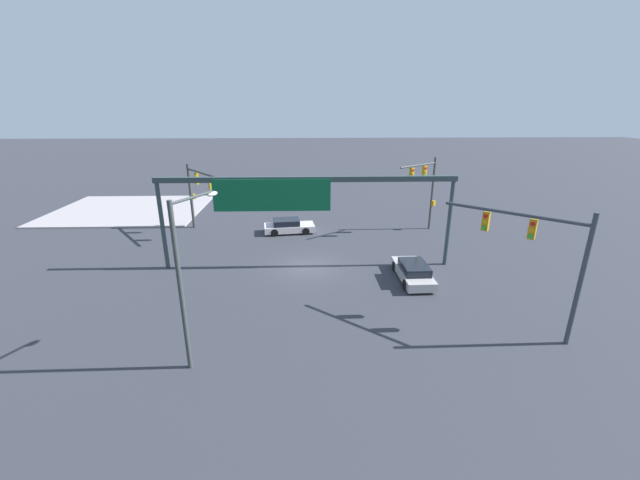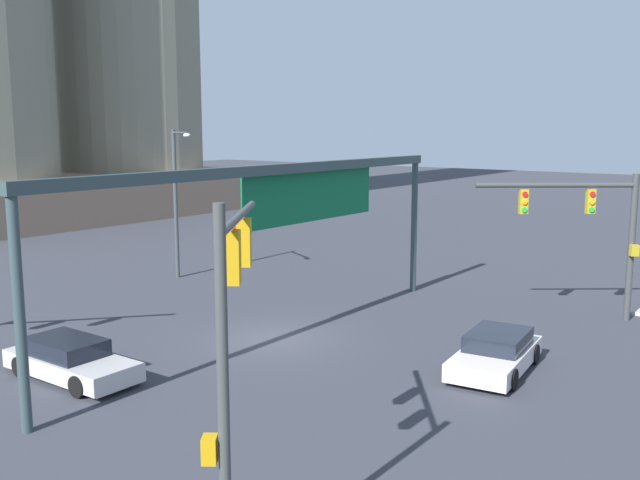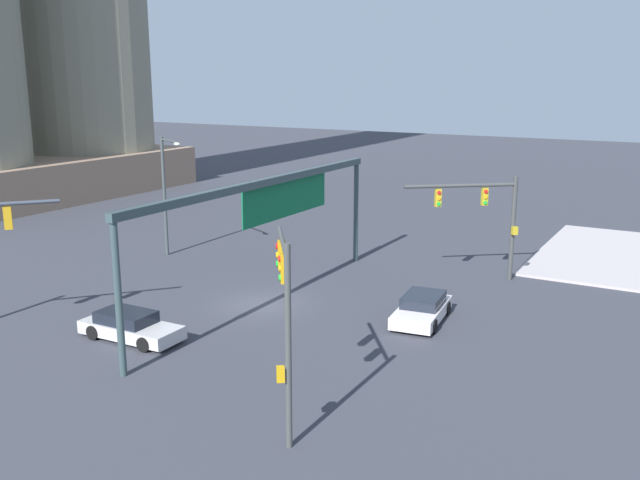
{
  "view_description": "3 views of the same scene",
  "coord_description": "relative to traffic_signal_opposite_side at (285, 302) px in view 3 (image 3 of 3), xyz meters",
  "views": [
    {
      "loc": [
        -0.04,
        25.3,
        10.88
      ],
      "look_at": [
        -0.84,
        0.33,
        2.09
      ],
      "focal_mm": 22.23,
      "sensor_mm": 36.0,
      "label": 1
    },
    {
      "loc": [
        -18.55,
        -16.08,
        7.52
      ],
      "look_at": [
        0.46,
        -1.74,
        3.71
      ],
      "focal_mm": 39.67,
      "sensor_mm": 36.0,
      "label": 2
    },
    {
      "loc": [
        -27.27,
        -18.83,
        11.06
      ],
      "look_at": [
        1.78,
        -2.22,
        3.15
      ],
      "focal_mm": 39.3,
      "sensor_mm": 36.0,
      "label": 3
    }
  ],
  "objects": [
    {
      "name": "streetlamp_curved_arm",
      "position": [
        15.04,
        18.25,
        0.09
      ],
      "size": [
        1.45,
        2.58,
        7.4
      ],
      "rotation": [
        0.0,
        0.0,
        -2.04
      ],
      "color": "#394142",
      "rests_on": "ground"
    },
    {
      "name": "sedan_car_waiting_far",
      "position": [
        3.36,
        10.06,
        -3.71
      ],
      "size": [
        1.94,
        4.64,
        1.21
      ],
      "rotation": [
        0.0,
        0.0,
        -1.55
      ],
      "color": "#B8B6B6",
      "rests_on": "ground"
    },
    {
      "name": "traffic_signal_cross_street",
      "position": [
        19.48,
        -0.51,
        -0.33
      ],
      "size": [
        4.0,
        5.27,
        5.76
      ],
      "rotation": [
        0.0,
        0.0,
        2.23
      ],
      "color": "#3A3D3C",
      "rests_on": "ground"
    },
    {
      "name": "sedan_car_approaching",
      "position": [
        11.76,
        0.06,
        -3.71
      ],
      "size": [
        4.52,
        2.41,
        1.21
      ],
      "rotation": [
        0.0,
        0.0,
        3.27
      ],
      "color": "silver",
      "rests_on": "ground"
    },
    {
      "name": "ground_plane",
      "position": [
        10.1,
        7.78,
        -4.28
      ],
      "size": [
        203.6,
        203.6,
        0.0
      ],
      "primitive_type": "plane",
      "color": "#34363E"
    },
    {
      "name": "overhead_sign_gantry",
      "position": [
        10.73,
        7.63,
        0.9
      ],
      "size": [
        19.72,
        0.43,
        6.27
      ],
      "color": "#304244",
      "rests_on": "ground"
    },
    {
      "name": "traffic_signal_opposite_side",
      "position": [
        0.0,
        0.0,
        0.0
      ],
      "size": [
        3.93,
        2.74,
        6.39
      ],
      "rotation": [
        0.0,
        0.0,
        0.63
      ],
      "color": "#3E4140",
      "rests_on": "ground"
    }
  ]
}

